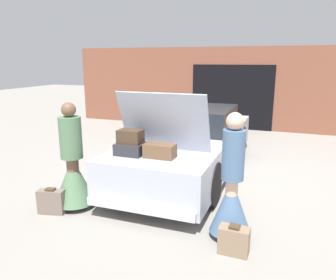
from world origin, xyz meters
name	(u,v)px	position (x,y,z in m)	size (l,w,h in m)	color
ground_plane	(190,171)	(0.00, 0.00, 0.00)	(40.00, 40.00, 0.00)	gray
garage_wall_back	(232,89)	(0.00, 4.96, 1.39)	(12.00, 0.14, 2.80)	brown
car	(191,143)	(0.00, 0.01, 0.62)	(1.83, 5.18, 1.87)	#B2B7C6
person_left	(73,171)	(-1.28, -2.35, 0.61)	(0.67, 0.67, 1.73)	brown
person_right	(231,194)	(1.28, -2.42, 0.62)	(0.56, 0.56, 1.72)	beige
suitcase_beside_left_person	(51,202)	(-1.47, -2.69, 0.20)	(0.44, 0.25, 0.42)	#75665B
suitcase_beside_right_person	(234,240)	(1.40, -2.80, 0.18)	(0.38, 0.21, 0.38)	#8C7259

